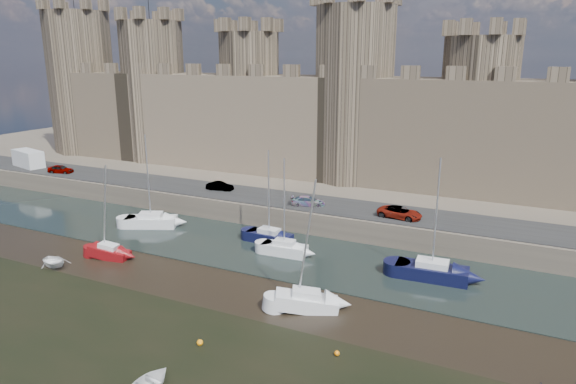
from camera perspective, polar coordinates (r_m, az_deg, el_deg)
name	(u,v)px	position (r m, az deg, el deg)	size (l,w,h in m)	color
ground	(68,375)	(36.69, -23.24, -18.17)	(160.00, 160.00, 0.00)	black
water_channel	(255,248)	(53.35, -3.66, -6.24)	(160.00, 12.00, 0.08)	black
quay	(362,169)	(84.94, 8.25, 2.55)	(160.00, 60.00, 2.50)	#4C443A
road	(296,201)	(61.01, 0.88, -0.98)	(160.00, 7.00, 0.10)	black
castle	(334,112)	(72.24, 5.15, 8.85)	(108.50, 11.00, 29.00)	#42382B
car_0	(61,169)	(82.26, -23.95, 2.33)	(1.48, 3.69, 1.26)	gray
car_1	(220,186)	(66.17, -7.58, 0.64)	(1.22, 3.49, 1.15)	gray
car_2	(308,201)	(59.02, 2.22, -1.02)	(1.57, 3.87, 1.12)	gray
car_3	(400,213)	(55.72, 12.31, -2.25)	(2.14, 4.64, 1.29)	gray
van	(28,159)	(88.89, -26.90, 3.31)	(6.02, 2.41, 2.63)	silver
sailboat_0	(151,220)	(61.40, -14.97, -3.07)	(6.15, 4.44, 10.75)	silver
sailboat_1	(269,236)	(54.48, -2.10, -4.92)	(5.08, 2.27, 9.92)	black
sailboat_2	(284,248)	(51.24, -0.42, -6.22)	(4.64, 2.05, 9.78)	silver
sailboat_3	(432,271)	(47.72, 15.69, -8.41)	(6.38, 2.81, 10.94)	black
sailboat_4	(109,251)	(53.56, -19.26, -6.24)	(4.24, 2.23, 9.42)	maroon
sailboat_5	(306,301)	(40.96, 2.05, -11.99)	(5.28, 3.80, 10.64)	silver
dinghy_6	(53,262)	(53.88, -24.64, -7.04)	(2.63, 0.76, 3.69)	silver
buoy_1	(200,343)	(37.21, -9.77, -16.17)	(0.44, 0.44, 0.44)	orange
buoy_3	(337,353)	(35.81, 5.46, -17.41)	(0.38, 0.38, 0.38)	orange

